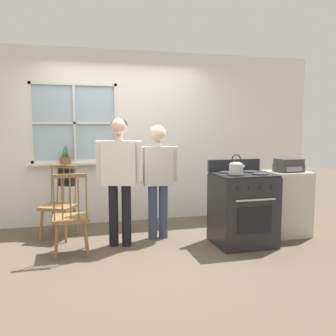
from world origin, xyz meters
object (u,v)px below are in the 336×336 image
(stereo, at_px, (289,165))
(stove, at_px, (243,208))
(side_counter, at_px, (286,203))
(chair_by_window, at_px, (59,206))
(potted_plant, at_px, (65,158))
(handbag, at_px, (66,176))
(kettle, at_px, (236,167))
(person_elderly_left, at_px, (119,168))
(chair_near_wall, at_px, (71,218))
(person_teen_center, at_px, (158,170))

(stereo, bearing_deg, stove, -165.24)
(stove, bearing_deg, side_counter, 16.17)
(chair_by_window, relative_size, stove, 0.91)
(stove, height_order, potted_plant, potted_plant)
(stove, xyz_separation_m, handbag, (-2.20, 1.11, 0.35))
(stereo, bearing_deg, chair_by_window, 167.43)
(potted_plant, bearing_deg, chair_by_window, -99.05)
(kettle, bearing_deg, person_elderly_left, 160.97)
(chair_by_window, relative_size, stereo, 2.92)
(handbag, bearing_deg, chair_near_wall, -87.19)
(stove, relative_size, handbag, 3.53)
(stove, bearing_deg, person_teen_center, 152.02)
(side_counter, bearing_deg, stove, -163.83)
(chair_near_wall, bearing_deg, side_counter, -178.85)
(chair_by_window, xyz_separation_m, person_teen_center, (1.30, -0.37, 0.50))
(stereo, bearing_deg, person_teen_center, 169.76)
(kettle, height_order, handbag, kettle)
(potted_plant, distance_m, stereo, 3.26)
(chair_near_wall, height_order, person_elderly_left, person_elderly_left)
(side_counter, distance_m, stereo, 0.54)
(chair_by_window, height_order, handbag, same)
(chair_by_window, distance_m, stove, 2.47)
(chair_by_window, height_order, side_counter, chair_by_window)
(stove, bearing_deg, potted_plant, 145.62)
(chair_by_window, height_order, stove, stove)
(stove, height_order, stereo, stove)
(stove, bearing_deg, chair_by_window, 158.71)
(person_teen_center, distance_m, potted_plant, 1.55)
(handbag, bearing_deg, kettle, -31.35)
(chair_by_window, height_order, kettle, kettle)
(chair_near_wall, bearing_deg, kettle, 171.44)
(person_elderly_left, relative_size, stove, 1.50)
(stove, bearing_deg, stereo, 14.76)
(chair_by_window, bearing_deg, stereo, 13.37)
(person_teen_center, height_order, kettle, person_teen_center)
(stereo, bearing_deg, chair_near_wall, -179.13)
(chair_near_wall, distance_m, potted_plant, 1.48)
(person_teen_center, height_order, side_counter, person_teen_center)
(chair_by_window, bearing_deg, potted_plant, 106.89)
(person_elderly_left, bearing_deg, stove, 4.47)
(person_teen_center, relative_size, handbag, 5.01)
(chair_near_wall, bearing_deg, stereo, -179.25)
(chair_by_window, bearing_deg, person_teen_center, 10.24)
(chair_near_wall, distance_m, side_counter, 2.94)
(kettle, xyz_separation_m, stereo, (0.95, 0.34, -0.04))
(chair_by_window, bearing_deg, person_elderly_left, -10.19)
(potted_plant, bearing_deg, handbag, -89.30)
(chair_near_wall, distance_m, person_teen_center, 1.31)
(handbag, height_order, side_counter, handbag)
(kettle, xyz_separation_m, potted_plant, (-2.04, 1.64, 0.03))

